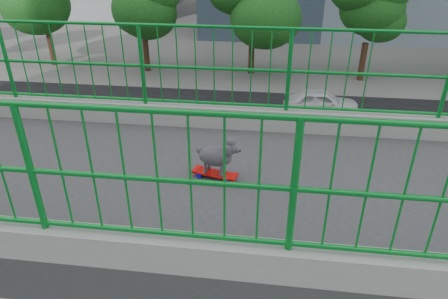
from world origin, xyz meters
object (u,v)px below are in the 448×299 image
car_4 (321,102)px  skateboard (215,174)px  car_1 (172,182)px  car_2 (55,137)px  car_0 (307,250)px  poodle (217,155)px

car_4 → skateboard: bearing=169.8°
car_1 → car_2: bearing=-116.1°
skateboard → car_4: bearing=-176.1°
skateboard → car_0: 8.90m
skateboard → car_4: 20.11m
car_4 → car_1: bearing=145.7°
poodle → car_2: size_ratio=0.09×
car_2 → skateboard: bearing=-142.0°
skateboard → car_0: (-5.99, 1.92, -6.30)m
car_1 → car_4: (-9.60, 6.54, -0.06)m
poodle → car_2: poodle is taller
car_2 → car_4: 14.56m
car_0 → car_2: size_ratio=0.76×
car_0 → skateboard: bearing=-17.8°
skateboard → car_0: bearing=176.4°
skateboard → poodle: poodle is taller
car_4 → car_0: bearing=173.5°
car_1 → car_2: (-3.20, -6.53, 0.00)m
car_0 → car_1: size_ratio=0.91×
poodle → car_4: 20.19m
car_1 → car_4: size_ratio=1.12×
skateboard → car_1: bearing=-146.9°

